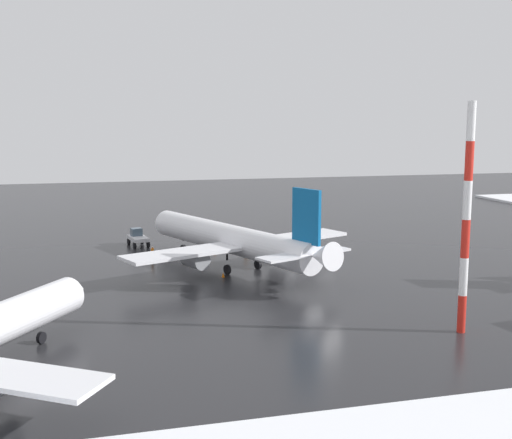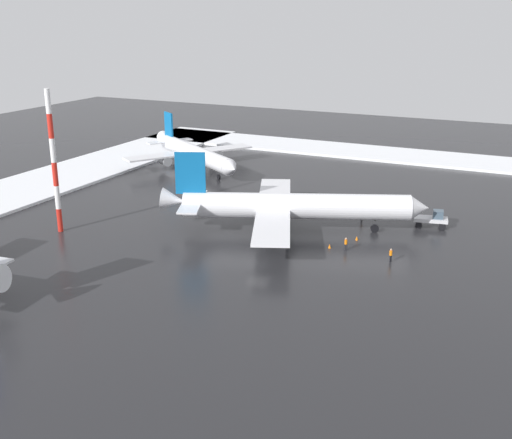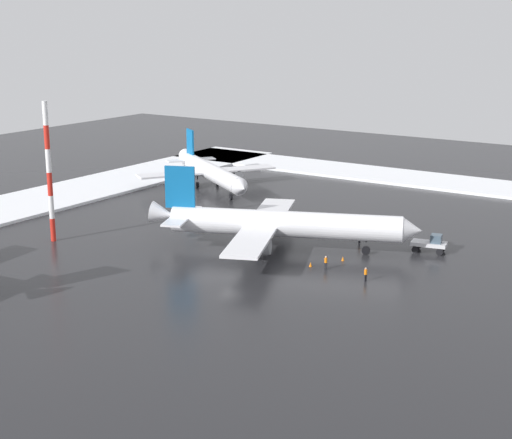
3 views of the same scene
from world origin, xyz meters
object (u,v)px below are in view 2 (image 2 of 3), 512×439
object	(u,v)px
traffic_cone_near_nose	(268,221)
traffic_cone_wingtip_side	(357,238)
antenna_mast	(54,162)
ground_crew_beside_wing	(346,243)
pushback_tug	(433,218)
ground_crew_near_tug	(391,254)
ground_crew_by_nose_gear	(362,214)
airplane_far_rear	(290,206)
traffic_cone_mid_line	(330,246)
airplane_parked_starboard	(194,153)

from	to	relation	value
traffic_cone_near_nose	traffic_cone_wingtip_side	distance (m)	13.83
traffic_cone_near_nose	antenna_mast	bearing A→B (deg)	-57.22
traffic_cone_near_nose	ground_crew_beside_wing	bearing A→B (deg)	66.11
pushback_tug	ground_crew_near_tug	xyz separation A→B (m)	(15.57, -2.05, -0.31)
pushback_tug	traffic_cone_near_nose	world-z (taller)	pushback_tug
ground_crew_near_tug	antenna_mast	distance (m)	45.68
traffic_cone_near_nose	ground_crew_by_nose_gear	bearing A→B (deg)	120.36
airplane_far_rear	antenna_mast	bearing A→B (deg)	-176.80
traffic_cone_wingtip_side	traffic_cone_near_nose	bearing A→B (deg)	-96.89
ground_crew_beside_wing	ground_crew_near_tug	xyz separation A→B (m)	(1.44, 6.12, 0.00)
traffic_cone_mid_line	pushback_tug	bearing A→B (deg)	144.07
ground_crew_beside_wing	antenna_mast	bearing A→B (deg)	-100.40
ground_crew_near_tug	traffic_cone_mid_line	world-z (taller)	ground_crew_near_tug
antenna_mast	ground_crew_by_nose_gear	bearing A→B (deg)	122.00
ground_crew_near_tug	airplane_parked_starboard	bearing A→B (deg)	-8.98
airplane_parked_starboard	antenna_mast	bearing A→B (deg)	-53.13
pushback_tug	ground_crew_beside_wing	size ratio (longest dim) A/B	2.89
pushback_tug	traffic_cone_wingtip_side	bearing A→B (deg)	-140.63
ground_crew_near_tug	ground_crew_beside_wing	bearing A→B (deg)	12.24
antenna_mast	pushback_tug	bearing A→B (deg)	117.29
ground_crew_beside_wing	traffic_cone_mid_line	size ratio (longest dim) A/B	3.11
ground_crew_beside_wing	traffic_cone_wingtip_side	size ratio (longest dim) A/B	3.11
airplane_far_rear	traffic_cone_mid_line	distance (m)	9.00
ground_crew_by_nose_gear	ground_crew_beside_wing	size ratio (longest dim) A/B	1.00
airplane_far_rear	traffic_cone_mid_line	xyz separation A→B (m)	(4.08, 7.29, -3.34)
ground_crew_by_nose_gear	traffic_cone_near_nose	xyz separation A→B (m)	(6.95, -11.86, -0.70)
antenna_mast	traffic_cone_wingtip_side	distance (m)	41.68
airplane_parked_starboard	traffic_cone_wingtip_side	distance (m)	48.15
traffic_cone_near_nose	traffic_cone_mid_line	world-z (taller)	same
pushback_tug	traffic_cone_wingtip_side	world-z (taller)	pushback_tug
traffic_cone_mid_line	antenna_mast	bearing A→B (deg)	-75.01
ground_crew_by_nose_gear	ground_crew_beside_wing	bearing A→B (deg)	-70.48
airplane_parked_starboard	antenna_mast	distance (m)	40.69
antenna_mast	traffic_cone_wingtip_side	world-z (taller)	antenna_mast
ground_crew_by_nose_gear	traffic_cone_near_nose	size ratio (longest dim) A/B	3.11
ground_crew_near_tug	traffic_cone_mid_line	xyz separation A→B (m)	(-1.36, -8.24, -0.70)
airplane_far_rear	ground_crew_near_tug	distance (m)	16.67
pushback_tug	ground_crew_by_nose_gear	xyz separation A→B (m)	(1.16, -9.90, -0.31)
ground_crew_near_tug	traffic_cone_near_nose	xyz separation A→B (m)	(-7.46, -19.71, -0.70)
ground_crew_by_nose_gear	ground_crew_near_tug	bearing A→B (deg)	-49.48
ground_crew_beside_wing	traffic_cone_wingtip_side	distance (m)	4.42
airplane_far_rear	antenna_mast	world-z (taller)	antenna_mast
ground_crew_beside_wing	traffic_cone_mid_line	world-z (taller)	ground_crew_beside_wing
airplane_far_rear	traffic_cone_wingtip_side	distance (m)	10.13
ground_crew_by_nose_gear	ground_crew_near_tug	world-z (taller)	same
pushback_tug	ground_crew_near_tug	distance (m)	15.71
antenna_mast	traffic_cone_wingtip_side	size ratio (longest dim) A/B	35.43
ground_crew_by_nose_gear	ground_crew_near_tug	xyz separation A→B (m)	(14.41, 7.84, 0.00)
pushback_tug	ground_crew_beside_wing	world-z (taller)	pushback_tug
airplane_far_rear	airplane_parked_starboard	world-z (taller)	airplane_far_rear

